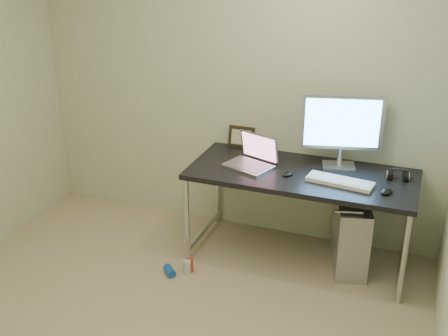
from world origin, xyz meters
TOP-DOWN VIEW (x-y plane):
  - wall_back at (0.00, 1.75)m, footprint 3.50×0.02m
  - desk at (0.68, 1.38)m, footprint 1.71×0.75m
  - tower_computer at (1.08, 1.40)m, footprint 0.36×0.58m
  - cable_a at (1.03, 1.70)m, footprint 0.01×0.16m
  - cable_b at (1.12, 1.68)m, footprint 0.02×0.11m
  - can_red at (-0.05, 0.88)m, footprint 0.07×0.07m
  - can_white at (-0.05, 0.85)m, footprint 0.07×0.07m
  - can_blue at (-0.17, 0.79)m, footprint 0.13×0.13m
  - laptop at (0.29, 1.37)m, footprint 0.42×0.38m
  - monitor at (0.93, 1.59)m, footprint 0.60×0.23m
  - keyboard at (0.99, 1.27)m, footprint 0.49×0.22m
  - mouse_right at (1.32, 1.23)m, footprint 0.11×0.13m
  - mouse_left at (0.60, 1.28)m, footprint 0.09×0.12m
  - headphones at (1.37, 1.50)m, footprint 0.16×0.10m
  - picture_frame at (0.08, 1.72)m, footprint 0.22×0.07m
  - webcam at (0.29, 1.67)m, footprint 0.04×0.03m

SIDE VIEW (x-z plane):
  - can_blue at x=-0.17m, z-range 0.00..0.06m
  - can_red at x=-0.05m, z-range 0.00..0.11m
  - can_white at x=-0.05m, z-range 0.00..0.11m
  - tower_computer at x=1.08m, z-range -0.02..0.58m
  - cable_b at x=1.12m, z-range 0.02..0.74m
  - cable_a at x=1.03m, z-range 0.06..0.74m
  - desk at x=0.68m, z-range 0.30..1.05m
  - keyboard at x=0.99m, z-range 0.75..0.78m
  - mouse_left at x=0.60m, z-range 0.75..0.79m
  - mouse_right at x=1.32m, z-range 0.75..0.79m
  - headphones at x=1.37m, z-range 0.73..0.83m
  - laptop at x=0.29m, z-range 0.69..0.93m
  - picture_frame at x=0.08m, z-range 0.75..0.93m
  - webcam at x=0.29m, z-range 0.78..0.91m
  - monitor at x=0.93m, z-range 0.80..1.37m
  - wall_back at x=0.00m, z-range 0.00..2.50m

